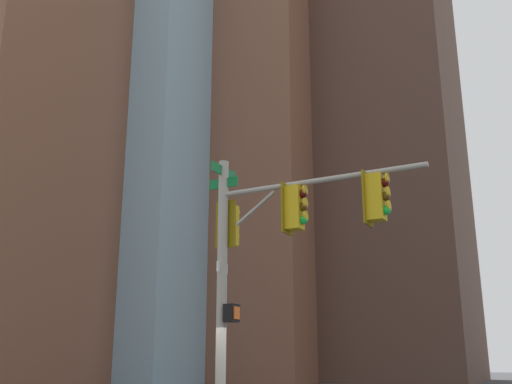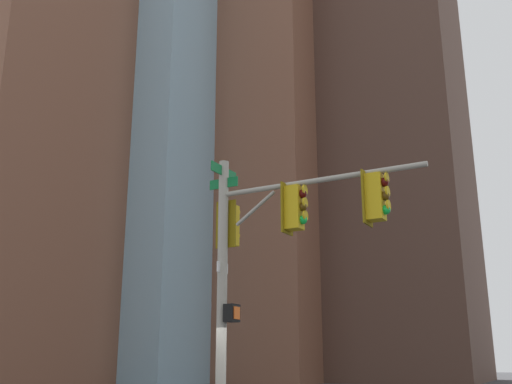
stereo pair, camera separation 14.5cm
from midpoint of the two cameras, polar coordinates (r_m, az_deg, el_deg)
The scene contains 5 objects.
signal_pole_assembly at distance 13.71m, azimuth 0.70°, elevation -4.90°, with size 1.18×5.30×6.49m.
building_brick_nearside at distance 65.29m, azimuth -1.98°, elevation 2.59°, with size 20.62×21.43×44.79m, color brown.
building_brick_midblock at distance 54.68m, azimuth -23.13°, elevation 3.79°, with size 18.60×19.85×37.86m, color brown.
building_glass_tower at distance 75.48m, azimuth -11.25°, elevation 10.82°, with size 32.22×31.11×70.49m, color #8CB2C6.
building_brick_farside at distance 64.28m, azimuth 11.43°, elevation 5.05°, with size 17.56×15.88×48.68m, color #4C3328.
Camera 1 is at (-12.37, -6.62, 1.76)m, focal length 42.01 mm.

